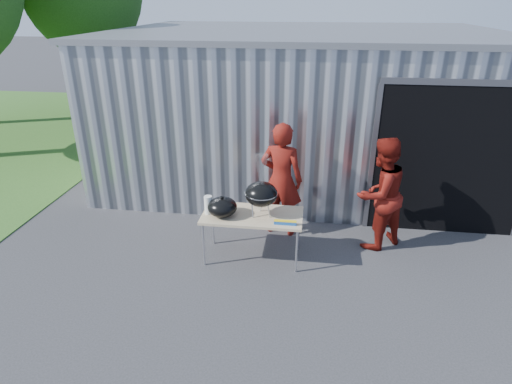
# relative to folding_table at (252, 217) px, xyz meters

# --- Properties ---
(ground) EXTENTS (80.00, 80.00, 0.00)m
(ground) POSITION_rel_folding_table_xyz_m (-0.22, -0.42, -0.71)
(ground) COLOR #2E2E31
(building) EXTENTS (8.20, 6.20, 3.10)m
(building) POSITION_rel_folding_table_xyz_m (0.69, 4.17, 0.83)
(building) COLOR silver
(building) RESTS_ON ground
(folding_table) EXTENTS (1.50, 0.75, 0.75)m
(folding_table) POSITION_rel_folding_table_xyz_m (0.00, 0.00, 0.00)
(folding_table) COLOR tan
(folding_table) RESTS_ON ground
(kettle_grill) EXTENTS (0.49, 0.49, 0.95)m
(kettle_grill) POSITION_rel_folding_table_xyz_m (0.13, -0.01, 0.45)
(kettle_grill) COLOR black
(kettle_grill) RESTS_ON folding_table
(grill_lid) EXTENTS (0.44, 0.44, 0.32)m
(grill_lid) POSITION_rel_folding_table_xyz_m (-0.43, -0.10, 0.18)
(grill_lid) COLOR black
(grill_lid) RESTS_ON folding_table
(paper_towels) EXTENTS (0.12, 0.12, 0.28)m
(paper_towels) POSITION_rel_folding_table_xyz_m (-0.66, -0.05, 0.18)
(paper_towels) COLOR white
(paper_towels) RESTS_ON folding_table
(white_tub) EXTENTS (0.20, 0.15, 0.10)m
(white_tub) POSITION_rel_folding_table_xyz_m (-0.55, 0.19, 0.09)
(white_tub) COLOR white
(white_tub) RESTS_ON folding_table
(foil_box) EXTENTS (0.32, 0.05, 0.06)m
(foil_box) POSITION_rel_folding_table_xyz_m (0.51, -0.25, 0.07)
(foil_box) COLOR #184E9D
(foil_box) RESTS_ON folding_table
(person_cook) EXTENTS (0.78, 0.59, 1.94)m
(person_cook) POSITION_rel_folding_table_xyz_m (0.36, 0.87, 0.26)
(person_cook) COLOR maroon
(person_cook) RESTS_ON ground
(person_bystander) EXTENTS (1.13, 1.09, 1.83)m
(person_bystander) POSITION_rel_folding_table_xyz_m (1.92, 0.64, 0.20)
(person_bystander) COLOR maroon
(person_bystander) RESTS_ON ground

